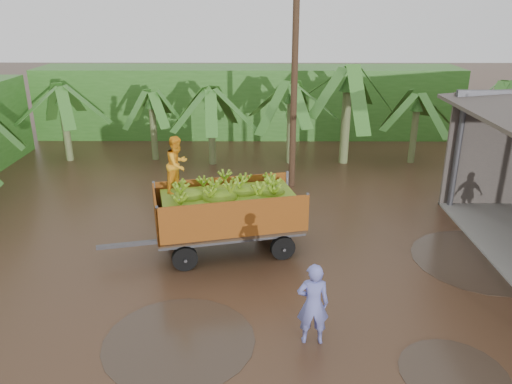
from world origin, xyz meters
TOP-DOWN VIEW (x-y plane):
  - ground at (0.00, 0.00)m, footprint 100.00×100.00m
  - hedge_north at (-2.00, 16.00)m, footprint 22.00×3.00m
  - banana_trailer at (-2.35, 2.38)m, footprint 5.84×2.92m
  - man_blue at (-0.32, -1.81)m, footprint 0.68×0.45m
  - utility_pole at (-0.16, 7.84)m, footprint 1.20×0.24m
  - banana_plants at (-4.97, 6.30)m, footprint 24.67×21.10m

SIDE VIEW (x-z plane):
  - ground at x=0.00m, z-range 0.00..0.00m
  - man_blue at x=-0.32m, z-range 0.00..1.86m
  - banana_trailer at x=-2.35m, z-range -0.47..3.01m
  - hedge_north at x=-2.00m, z-range 0.00..3.60m
  - banana_plants at x=-4.97m, z-range -0.33..4.04m
  - utility_pole at x=-0.16m, z-range 0.06..8.09m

